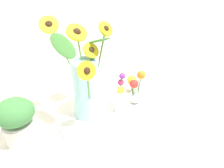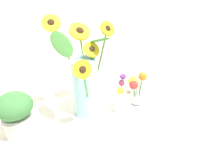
# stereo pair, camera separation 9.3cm
# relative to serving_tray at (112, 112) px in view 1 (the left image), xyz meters

# --- Properties ---
(ground_plane) EXTENTS (6.00, 6.00, 0.00)m
(ground_plane) POSITION_rel_serving_tray_xyz_m (0.03, -0.04, -0.01)
(ground_plane) COLOR silver
(serving_tray) EXTENTS (0.50, 0.50, 0.02)m
(serving_tray) POSITION_rel_serving_tray_xyz_m (0.00, 0.00, 0.00)
(serving_tray) COLOR white
(serving_tray) RESTS_ON ground_plane
(mason_jar_sunflowers) EXTENTS (0.28, 0.26, 0.42)m
(mason_jar_sunflowers) POSITION_rel_serving_tray_xyz_m (-0.10, 0.05, 0.17)
(mason_jar_sunflowers) COLOR #9ED1D6
(mason_jar_sunflowers) RESTS_ON serving_tray
(vase_small_center) EXTENTS (0.09, 0.10, 0.17)m
(vase_small_center) POSITION_rel_serving_tray_xyz_m (0.04, -0.03, 0.08)
(vase_small_center) COLOR white
(vase_small_center) RESTS_ON serving_tray
(vase_bulb_right) EXTENTS (0.09, 0.08, 0.17)m
(vase_bulb_right) POSITION_rel_serving_tray_xyz_m (0.12, -0.02, 0.09)
(vase_bulb_right) COLOR white
(vase_bulb_right) RESTS_ON serving_tray
(potted_plant) EXTENTS (0.14, 0.14, 0.19)m
(potted_plant) POSITION_rel_serving_tray_xyz_m (-0.39, 0.07, 0.10)
(potted_plant) COLOR beige
(potted_plant) RESTS_ON ground_plane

